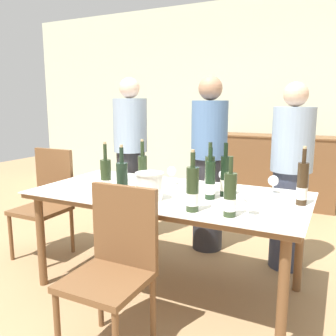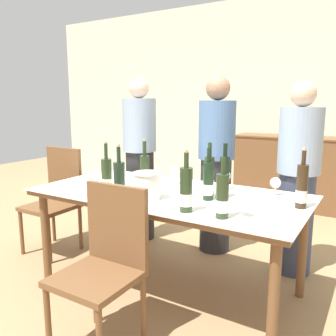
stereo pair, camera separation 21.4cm
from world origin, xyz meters
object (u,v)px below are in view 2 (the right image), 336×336
wine_bottle_5 (208,182)px  person_guest_right (298,181)px  wine_bottle_4 (224,178)px  wine_glass_1 (226,176)px  wine_bottle_1 (302,188)px  wine_bottle_7 (119,183)px  wine_glass_4 (129,179)px  person_guest_left (216,166)px  ice_bucket (147,185)px  wine_bottle_8 (209,177)px  dining_table (168,201)px  wine_glass_2 (175,172)px  chair_left_end (57,194)px  chair_near_front (106,257)px  person_host (140,160)px  wine_bottle_2 (186,191)px  wine_glass_3 (242,199)px  wine_bottle_0 (107,176)px  wine_bottle_6 (145,171)px  wine_bottle_3 (222,197)px  sideboard_cabinet (294,172)px

wine_bottle_5 → person_guest_right: (0.41, 0.79, -0.09)m
wine_bottle_5 → person_guest_right: size_ratio=0.23×
wine_bottle_4 → wine_glass_1: wine_bottle_4 is taller
wine_bottle_1 → person_guest_right: bearing=102.9°
wine_bottle_7 → wine_glass_4: (-0.09, 0.22, -0.02)m
person_guest_left → ice_bucket: bearing=-92.1°
wine_bottle_8 → person_guest_left: size_ratio=0.23×
dining_table → wine_glass_4: size_ratio=13.02×
dining_table → wine_bottle_7: bearing=-111.6°
wine_bottle_4 → wine_glass_2: bearing=161.3°
chair_left_end → person_guest_left: person_guest_left is taller
chair_near_front → wine_bottle_1: bearing=42.5°
person_host → wine_bottle_7: bearing=-60.3°
chair_near_front → person_guest_right: person_guest_right is taller
chair_left_end → person_guest_left: 1.50m
wine_bottle_7 → person_host: 1.26m
dining_table → wine_bottle_1: wine_bottle_1 is taller
ice_bucket → wine_bottle_8: size_ratio=0.51×
wine_bottle_2 → wine_glass_2: 0.72m
chair_near_front → person_host: size_ratio=0.57×
ice_bucket → person_guest_left: bearing=87.9°
wine_bottle_2 → person_guest_left: size_ratio=0.23×
wine_bottle_8 → wine_bottle_7: bearing=-134.4°
wine_bottle_4 → person_guest_right: 0.76m
wine_bottle_8 → wine_glass_3: 0.48m
person_guest_left → wine_glass_2: bearing=-99.8°
wine_bottle_1 → wine_glass_3: wine_bottle_1 is taller
dining_table → wine_bottle_5: (0.33, -0.03, 0.19)m
wine_bottle_5 → wine_glass_2: wine_bottle_5 is taller
wine_glass_1 → person_guest_right: 0.63m
wine_glass_2 → person_guest_right: 0.98m
wine_bottle_7 → wine_glass_3: bearing=8.3°
wine_bottle_0 → chair_left_end: 0.99m
wine_bottle_0 → wine_bottle_5: 0.74m
wine_bottle_2 → wine_bottle_6: bearing=145.3°
wine_bottle_2 → person_guest_right: size_ratio=0.24×
wine_glass_2 → chair_near_front: size_ratio=0.15×
wine_bottle_3 → wine_glass_1: (-0.23, 0.62, -0.02)m
sideboard_cabinet → person_guest_right: bearing=-77.8°
wine_bottle_5 → wine_glass_2: bearing=146.3°
wine_bottle_8 → wine_glass_2: 0.42m
wine_bottle_7 → person_guest_right: bearing=51.8°
wine_bottle_5 → wine_bottle_8: wine_bottle_8 is taller
ice_bucket → wine_bottle_8: wine_bottle_8 is taller
sideboard_cabinet → wine_bottle_7: 3.09m
wine_bottle_4 → person_guest_right: bearing=62.6°
person_host → person_guest_left: person_host is taller
wine_bottle_4 → person_host: 1.33m
wine_bottle_6 → wine_bottle_0: bearing=-115.2°
chair_near_front → wine_bottle_4: bearing=64.6°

